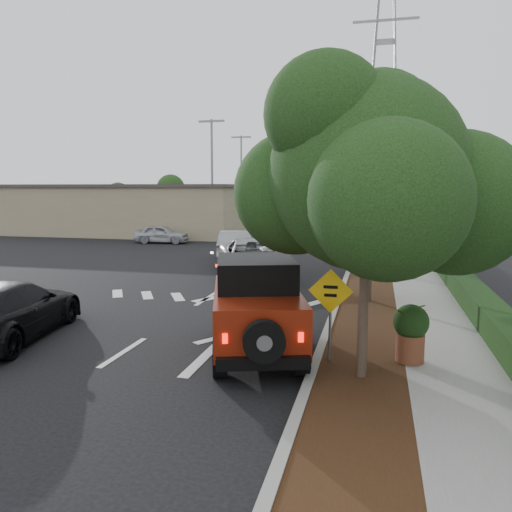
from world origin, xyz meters
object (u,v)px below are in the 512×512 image
(silver_suv_ahead, at_px, (252,258))
(black_suv_oncoming, at_px, (6,310))
(speed_hump_sign, at_px, (330,303))
(red_jeep, at_px, (256,305))

(silver_suv_ahead, bearing_deg, black_suv_oncoming, -131.44)
(black_suv_oncoming, distance_m, speed_hump_sign, 8.33)
(speed_hump_sign, bearing_deg, silver_suv_ahead, 114.19)
(silver_suv_ahead, bearing_deg, speed_hump_sign, -88.26)
(silver_suv_ahead, distance_m, speed_hump_sign, 11.36)
(red_jeep, relative_size, speed_hump_sign, 2.23)
(silver_suv_ahead, bearing_deg, red_jeep, -96.40)
(speed_hump_sign, bearing_deg, black_suv_oncoming, -178.27)
(silver_suv_ahead, height_order, speed_hump_sign, speed_hump_sign)
(silver_suv_ahead, relative_size, speed_hump_sign, 2.87)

